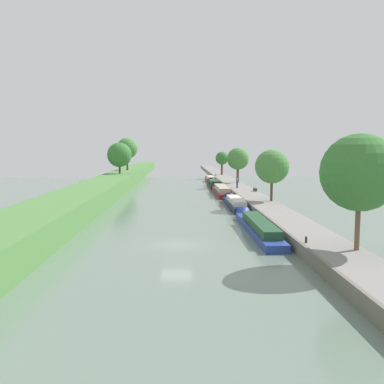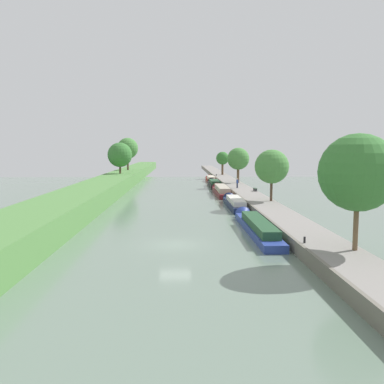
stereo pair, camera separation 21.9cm
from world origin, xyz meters
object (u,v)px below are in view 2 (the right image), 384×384
object	(u,v)px
narrowboat_maroon	(221,191)
narrowboat_black	(214,184)
narrowboat_blue	(256,226)
park_bench	(255,189)
narrowboat_red	(211,179)
person_walking	(237,183)
mooring_bollard_near	(305,240)
mooring_bollard_far	(216,175)
narrowboat_navy	(234,203)

from	to	relation	value
narrowboat_maroon	narrowboat_black	distance (m)	14.40
narrowboat_blue	park_bench	bearing A→B (deg)	80.05
narrowboat_black	narrowboat_red	distance (m)	13.38
person_walking	mooring_bollard_near	xyz separation A→B (m)	(-0.81, -41.27, -0.65)
narrowboat_red	mooring_bollard_near	size ratio (longest dim) A/B	24.52
narrowboat_red	mooring_bollard_far	xyz separation A→B (m)	(1.74, 4.46, 0.70)
mooring_bollard_far	narrowboat_maroon	bearing A→B (deg)	-93.49
narrowboat_blue	narrowboat_red	distance (m)	59.52
narrowboat_red	park_bench	size ratio (longest dim) A/B	7.36
narrowboat_blue	narrowboat_black	size ratio (longest dim) A/B	1.33
park_bench	mooring_bollard_near	bearing A→B (deg)	-94.68
narrowboat_navy	narrowboat_red	bearing A→B (deg)	90.05
narrowboat_navy	narrowboat_red	size ratio (longest dim) A/B	1.17
mooring_bollard_near	narrowboat_black	bearing A→B (deg)	92.07
narrowboat_red	person_walking	bearing A→B (deg)	-84.64
narrowboat_maroon	park_bench	xyz separation A→B (m)	(4.93, -4.43, 0.71)
narrowboat_blue	person_walking	distance (m)	32.47
narrowboat_blue	park_bench	world-z (taller)	park_bench
narrowboat_blue	park_bench	xyz separation A→B (m)	(4.79, 27.32, 0.79)
narrowboat_black	mooring_bollard_far	distance (m)	17.96
narrowboat_black	park_bench	world-z (taller)	park_bench
narrowboat_navy	narrowboat_black	distance (m)	29.58
mooring_bollard_near	mooring_bollard_far	bearing A→B (deg)	90.00
person_walking	park_bench	distance (m)	5.48
narrowboat_black	park_bench	bearing A→B (deg)	-75.24
narrowboat_maroon	narrowboat_blue	bearing A→B (deg)	-89.75
narrowboat_navy	mooring_bollard_near	size ratio (longest dim) A/B	28.61
narrowboat_maroon	person_walking	world-z (taller)	person_walking
mooring_bollard_far	narrowboat_blue	bearing A→B (deg)	-91.64
narrowboat_blue	narrowboat_black	xyz separation A→B (m)	(-0.17, 46.15, 0.01)
narrowboat_black	mooring_bollard_near	world-z (taller)	mooring_bollard_near
mooring_bollard_far	park_bench	distance (m)	36.78
narrowboat_navy	mooring_bollard_near	xyz separation A→B (m)	(1.70, -25.50, 0.67)
narrowboat_navy	mooring_bollard_far	distance (m)	47.45
narrowboat_maroon	park_bench	distance (m)	6.67
narrowboat_navy	mooring_bollard_near	bearing A→B (deg)	-86.20
narrowboat_maroon	mooring_bollard_far	bearing A→B (deg)	86.51
narrowboat_blue	narrowboat_maroon	world-z (taller)	narrowboat_maroon
narrowboat_black	person_walking	bearing A→B (deg)	-78.51
narrowboat_navy	narrowboat_black	size ratio (longest dim) A/B	1.03
narrowboat_navy	mooring_bollard_near	world-z (taller)	mooring_bollard_near
narrowboat_red	mooring_bollard_near	bearing A→B (deg)	-88.55
narrowboat_maroon	park_bench	world-z (taller)	narrowboat_maroon
narrowboat_navy	park_bench	bearing A→B (deg)	66.56
narrowboat_black	person_walking	xyz separation A→B (m)	(2.81, -13.81, 1.30)
narrowboat_black	narrowboat_blue	bearing A→B (deg)	-89.79
narrowboat_red	person_walking	world-z (taller)	person_walking
narrowboat_black	park_bench	distance (m)	19.49
narrowboat_blue	narrowboat_maroon	bearing A→B (deg)	90.25
narrowboat_maroon	narrowboat_black	xyz separation A→B (m)	(-0.03, 14.40, -0.07)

